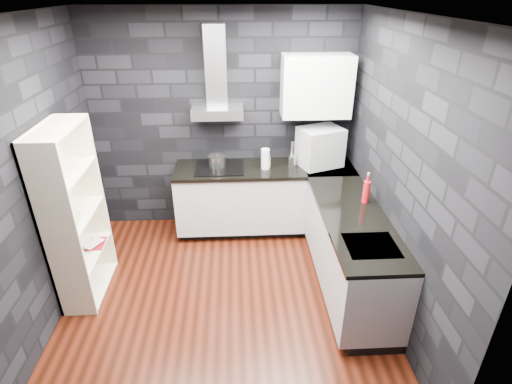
{
  "coord_description": "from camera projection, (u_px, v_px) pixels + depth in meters",
  "views": [
    {
      "loc": [
        0.16,
        -3.17,
        2.89
      ],
      "look_at": [
        0.35,
        0.45,
        1.0
      ],
      "focal_mm": 28.0,
      "sensor_mm": 36.0,
      "label": 1
    }
  ],
  "objects": [
    {
      "name": "ground",
      "position": [
        225.0,
        298.0,
        4.14
      ],
      "size": [
        3.2,
        3.2,
        0.0
      ],
      "primitive_type": "plane",
      "color": "#3F150A"
    },
    {
      "name": "ceiling",
      "position": [
        211.0,
        14.0,
        2.89
      ],
      "size": [
        3.2,
        3.2,
        0.0
      ],
      "primitive_type": "plane",
      "rotation": [
        3.14,
        0.0,
        0.0
      ],
      "color": "white"
    },
    {
      "name": "wall_back",
      "position": [
        223.0,
        124.0,
        4.95
      ],
      "size": [
        3.2,
        0.05,
        2.7
      ],
      "primitive_type": "cube",
      "color": "black",
      "rests_on": "ground"
    },
    {
      "name": "wall_front",
      "position": [
        210.0,
        318.0,
        2.08
      ],
      "size": [
        3.2,
        0.05,
        2.7
      ],
      "primitive_type": "cube",
      "color": "black",
      "rests_on": "ground"
    },
    {
      "name": "wall_left",
      "position": [
        30.0,
        186.0,
        3.44
      ],
      "size": [
        0.05,
        3.2,
        2.7
      ],
      "primitive_type": "cube",
      "color": "black",
      "rests_on": "ground"
    },
    {
      "name": "wall_right",
      "position": [
        400.0,
        177.0,
        3.59
      ],
      "size": [
        0.05,
        3.2,
        2.7
      ],
      "primitive_type": "cube",
      "color": "black",
      "rests_on": "ground"
    },
    {
      "name": "toekick_back",
      "position": [
        264.0,
        224.0,
        5.33
      ],
      "size": [
        2.18,
        0.5,
        0.1
      ],
      "primitive_type": "cube",
      "color": "black",
      "rests_on": "ground"
    },
    {
      "name": "toekick_right",
      "position": [
        350.0,
        283.0,
        4.27
      ],
      "size": [
        0.5,
        1.78,
        0.1
      ],
      "primitive_type": "cube",
      "color": "black",
      "rests_on": "ground"
    },
    {
      "name": "counter_back_cab",
      "position": [
        264.0,
        197.0,
        5.09
      ],
      "size": [
        2.2,
        0.6,
        0.76
      ],
      "primitive_type": "cube",
      "color": "#BBBBC0",
      "rests_on": "ground"
    },
    {
      "name": "counter_right_cab",
      "position": [
        351.0,
        251.0,
        4.07
      ],
      "size": [
        0.6,
        1.8,
        0.76
      ],
      "primitive_type": "cube",
      "color": "#BBBBC0",
      "rests_on": "ground"
    },
    {
      "name": "counter_back_top",
      "position": [
        265.0,
        169.0,
        4.9
      ],
      "size": [
        2.2,
        0.62,
        0.04
      ],
      "primitive_type": "cube",
      "color": "black",
      "rests_on": "counter_back_cab"
    },
    {
      "name": "counter_right_top",
      "position": [
        354.0,
        217.0,
        3.88
      ],
      "size": [
        0.62,
        1.8,
        0.04
      ],
      "primitive_type": "cube",
      "color": "black",
      "rests_on": "counter_right_cab"
    },
    {
      "name": "counter_corner_top",
      "position": [
        329.0,
        167.0,
        4.95
      ],
      "size": [
        0.62,
        0.62,
        0.04
      ],
      "primitive_type": "cube",
      "color": "black",
      "rests_on": "counter_right_cab"
    },
    {
      "name": "hood_body",
      "position": [
        218.0,
        112.0,
        4.68
      ],
      "size": [
        0.6,
        0.34,
        0.12
      ],
      "primitive_type": "cube",
      "color": "silver",
      "rests_on": "wall_back"
    },
    {
      "name": "hood_chimney",
      "position": [
        216.0,
        66.0,
        4.51
      ],
      "size": [
        0.24,
        0.2,
        0.9
      ],
      "primitive_type": "cube",
      "color": "silver",
      "rests_on": "hood_body"
    },
    {
      "name": "upper_cabinet",
      "position": [
        316.0,
        86.0,
        4.6
      ],
      "size": [
        0.8,
        0.35,
        0.7
      ],
      "primitive_type": "cube",
      "color": "silver",
      "rests_on": "wall_back"
    },
    {
      "name": "cooktop",
      "position": [
        220.0,
        167.0,
        4.87
      ],
      "size": [
        0.58,
        0.5,
        0.01
      ],
      "primitive_type": "cube",
      "color": "black",
      "rests_on": "counter_back_top"
    },
    {
      "name": "sink_rim",
      "position": [
        371.0,
        246.0,
        3.43
      ],
      "size": [
        0.44,
        0.4,
        0.01
      ],
      "primitive_type": "cube",
      "color": "silver",
      "rests_on": "counter_right_top"
    },
    {
      "name": "pot",
      "position": [
        217.0,
        161.0,
        4.87
      ],
      "size": [
        0.24,
        0.24,
        0.12
      ],
      "primitive_type": "cylinder",
      "rotation": [
        0.0,
        0.0,
        -0.16
      ],
      "color": "silver",
      "rests_on": "cooktop"
    },
    {
      "name": "glass_vase",
      "position": [
        265.0,
        159.0,
        4.8
      ],
      "size": [
        0.11,
        0.11,
        0.25
      ],
      "primitive_type": "cylinder",
      "rotation": [
        0.0,
        0.0,
        0.1
      ],
      "color": "white",
      "rests_on": "counter_back_top"
    },
    {
      "name": "storage_jar",
      "position": [
        267.0,
        162.0,
        4.89
      ],
      "size": [
        0.11,
        0.11,
        0.12
      ],
      "primitive_type": "cylinder",
      "rotation": [
        0.0,
        0.0,
        -0.15
      ],
      "color": "beige",
      "rests_on": "counter_back_top"
    },
    {
      "name": "utensil_crock",
      "position": [
        292.0,
        161.0,
        4.89
      ],
      "size": [
        0.12,
        0.12,
        0.13
      ],
      "primitive_type": "cylinder",
      "rotation": [
        0.0,
        0.0,
        -0.22
      ],
      "color": "silver",
      "rests_on": "counter_back_top"
    },
    {
      "name": "appliance_garage",
      "position": [
        320.0,
        148.0,
        4.86
      ],
      "size": [
        0.59,
        0.53,
        0.49
      ],
      "primitive_type": "cube",
      "rotation": [
        0.0,
        0.0,
        0.35
      ],
      "color": "#A0A3A7",
      "rests_on": "counter_back_top"
    },
    {
      "name": "red_bottle",
      "position": [
        366.0,
        192.0,
        4.06
      ],
      "size": [
        0.08,
        0.08,
        0.23
      ],
      "primitive_type": "cylinder",
      "rotation": [
        0.0,
        0.0,
        0.23
      ],
      "color": "red",
      "rests_on": "counter_right_top"
    },
    {
      "name": "bookshelf",
      "position": [
        75.0,
        216.0,
        3.86
      ],
      "size": [
        0.44,
        0.84,
        1.8
      ],
      "primitive_type": "cube",
      "rotation": [
        0.0,
        0.0,
        0.13
      ],
      "color": "#F2EACB",
      "rests_on": "ground"
    },
    {
      "name": "fruit_bowl",
      "position": [
        70.0,
        219.0,
        3.75
      ],
      "size": [
        0.28,
        0.28,
        0.05
      ],
      "primitive_type": "imported",
      "rotation": [
        0.0,
        0.0,
        0.4
      ],
      "color": "white",
      "rests_on": "bookshelf"
    },
    {
      "name": "book_red",
      "position": [
        85.0,
        236.0,
        4.15
      ],
      "size": [
        0.18,
        0.03,
        0.24
      ],
      "primitive_type": "imported",
      "rotation": [
        0.0,
        0.0,
        0.02
      ],
      "color": "maroon",
      "rests_on": "bookshelf"
    },
    {
      "name": "book_second",
      "position": [
        86.0,
        234.0,
        4.14
      ],
      "size": [
        0.14,
        0.09,
        0.2
      ],
      "primitive_type": "imported",
      "rotation": [
        0.0,
        0.0,
        -0.52
      ],
      "color": "#B2B2B2",
      "rests_on": "bookshelf"
    }
  ]
}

